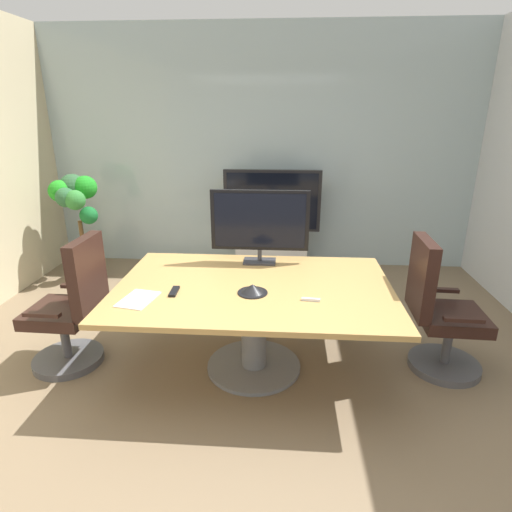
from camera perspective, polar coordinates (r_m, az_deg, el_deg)
The scene contains 12 objects.
ground_plane at distance 3.33m, azimuth -2.64°, elevation -17.54°, with size 6.65×6.65×0.00m, color #7A664C.
wall_back_glass_partition at distance 5.50m, azimuth 0.57°, elevation 14.16°, with size 5.52×0.10×2.99m, color #9EB2B7.
conference_table at distance 3.25m, azimuth -0.31°, elevation -6.58°, with size 2.10×1.38×0.73m.
office_chair_left at distance 3.67m, azimuth -23.83°, elevation -7.24°, with size 0.60×0.58×1.09m.
office_chair_right at distance 3.61m, azimuth 23.76°, elevation -7.70°, with size 0.60×0.58×1.09m.
tv_monitor at distance 3.56m, azimuth 0.52°, elevation 4.61°, with size 0.84×0.18×0.64m.
wall_display_unit at distance 5.34m, azimuth 2.16°, elevation 2.47°, with size 1.20×0.36×1.31m.
potted_plant at distance 5.45m, azimuth -23.25°, elevation 5.50°, with size 0.57×0.55×1.28m.
conference_phone at distance 3.05m, azimuth -0.47°, elevation -4.56°, with size 0.22×0.22×0.07m.
remote_control at distance 3.12m, azimuth -11.13°, elevation -4.77°, with size 0.05×0.17×0.02m, color black.
whiteboard_marker at distance 2.96m, azimuth 7.51°, elevation -5.93°, with size 0.13×0.02×0.02m, color silver.
paper_notepad at distance 3.07m, azimuth -15.84°, elevation -5.72°, with size 0.21×0.30×0.01m, color white.
Camera 1 is at (0.33, -2.64, 2.00)m, focal length 29.23 mm.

